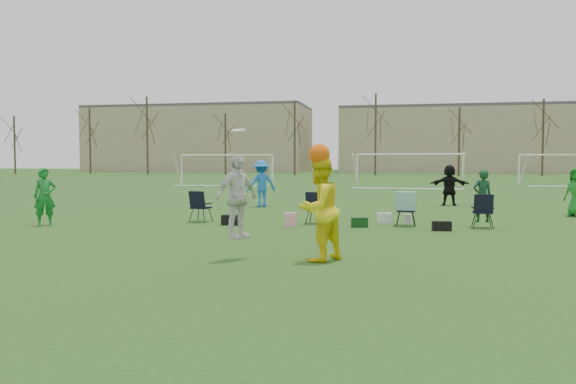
% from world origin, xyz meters
% --- Properties ---
extents(ground, '(260.00, 260.00, 0.00)m').
position_xyz_m(ground, '(0.00, 0.00, 0.00)').
color(ground, '#284917').
rests_on(ground, ground).
extents(fielder_green_near, '(0.74, 0.70, 1.70)m').
position_xyz_m(fielder_green_near, '(-6.86, 6.34, 0.85)').
color(fielder_green_near, '#147528').
rests_on(fielder_green_near, ground).
extents(fielder_blue, '(1.44, 1.29, 1.94)m').
position_xyz_m(fielder_blue, '(-2.28, 14.29, 0.97)').
color(fielder_blue, blue).
rests_on(fielder_blue, ground).
extents(fielder_black, '(1.67, 0.70, 1.75)m').
position_xyz_m(fielder_black, '(5.46, 16.53, 0.88)').
color(fielder_black, black).
rests_on(fielder_black, ground).
extents(center_contest, '(2.57, 1.27, 2.51)m').
position_xyz_m(center_contest, '(1.44, 2.03, 1.08)').
color(center_contest, white).
rests_on(center_contest, ground).
extents(sideline_setup, '(9.06, 1.88, 1.65)m').
position_xyz_m(sideline_setup, '(2.43, 8.28, 0.51)').
color(sideline_setup, '#103C21').
rests_on(sideline_setup, ground).
extents(goal_left, '(7.39, 0.76, 2.46)m').
position_xyz_m(goal_left, '(-10.00, 34.00, 1.92)').
color(goal_left, white).
rests_on(goal_left, ground).
extents(goal_mid, '(7.40, 0.63, 2.46)m').
position_xyz_m(goal_mid, '(4.00, 32.00, 1.92)').
color(goal_mid, white).
rests_on(goal_mid, ground).
extents(goal_right, '(7.35, 1.14, 2.46)m').
position_xyz_m(goal_right, '(16.00, 38.00, 1.92)').
color(goal_right, white).
rests_on(goal_right, ground).
extents(tree_line, '(110.28, 3.28, 11.40)m').
position_xyz_m(tree_line, '(0.24, 69.85, 5.09)').
color(tree_line, '#382B21').
rests_on(tree_line, ground).
extents(building_row, '(126.00, 16.00, 13.00)m').
position_xyz_m(building_row, '(6.73, 96.00, 5.99)').
color(building_row, tan).
rests_on(building_row, ground).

